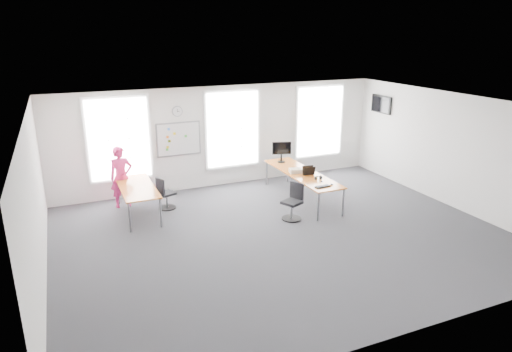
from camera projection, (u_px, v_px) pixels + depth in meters
name	position (u px, v px, depth m)	size (l,w,h in m)	color
floor	(282.00, 235.00, 10.56)	(10.00, 10.00, 0.00)	#27272B
ceiling	(284.00, 106.00, 9.64)	(10.00, 10.00, 0.00)	white
wall_back	(223.00, 136.00, 13.60)	(10.00, 10.00, 0.00)	white
wall_front	(407.00, 249.00, 6.61)	(10.00, 10.00, 0.00)	white
wall_left	(35.00, 206.00, 8.21)	(10.00, 10.00, 0.00)	white
wall_right	(453.00, 151.00, 11.99)	(10.00, 10.00, 0.00)	white
window_left	(119.00, 139.00, 12.37)	(1.60, 0.06, 2.20)	silver
window_mid	(233.00, 129.00, 13.62)	(1.60, 0.06, 2.20)	silver
window_right	(319.00, 122.00, 14.76)	(1.60, 0.06, 2.20)	silver
desk_right	(302.00, 174.00, 12.60)	(0.84, 3.17, 0.77)	#B07B34
desk_left	(137.00, 189.00, 11.50)	(0.84, 2.11, 0.77)	#B07B34
chair_right	(293.00, 203.00, 11.36)	(0.55, 0.55, 0.92)	black
chair_left	(165.00, 195.00, 12.01)	(0.50, 0.50, 0.86)	black
person	(121.00, 177.00, 12.05)	(0.60, 0.39, 1.65)	#CC2566
whiteboard	(179.00, 139.00, 13.04)	(1.20, 0.03, 0.90)	silver
wall_clock	(177.00, 111.00, 12.80)	(0.30, 0.30, 0.04)	gray
tv	(381.00, 104.00, 14.35)	(0.06, 0.90, 0.55)	black
keyboard	(323.00, 187.00, 11.44)	(0.42, 0.15, 0.02)	black
mouse	(332.00, 184.00, 11.57)	(0.06, 0.10, 0.04)	black
lens_cap	(322.00, 181.00, 11.85)	(0.07, 0.07, 0.01)	black
headphones	(318.00, 178.00, 11.98)	(0.19, 0.10, 0.11)	black
laptop_sleeve	(309.00, 171.00, 12.34)	(0.32, 0.22, 0.26)	black
paper_stack	(296.00, 171.00, 12.57)	(0.33, 0.25, 0.11)	beige
monitor	(282.00, 150.00, 13.46)	(0.55, 0.23, 0.62)	black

